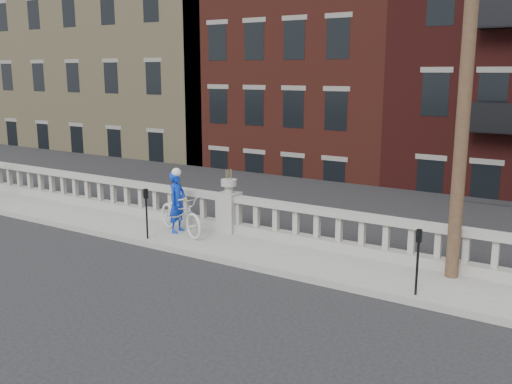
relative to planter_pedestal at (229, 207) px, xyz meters
The scene contains 10 objects.
ground 4.04m from the planter_pedestal, 90.00° to the right, with size 120.00×120.00×0.00m, color black.
sidewalk 1.21m from the planter_pedestal, 90.00° to the right, with size 32.00×2.20×0.15m, color gray.
balustrade 0.19m from the planter_pedestal, ahead, with size 28.00×0.34×1.03m.
planter_pedestal is the anchor object (origin of this frame).
lower_level 19.19m from the planter_pedestal, 88.31° to the left, with size 80.00×44.00×20.80m.
utility_pole 7.61m from the planter_pedestal, ahead, with size 1.60×0.28×10.00m.
parking_meter_c 2.29m from the planter_pedestal, 128.09° to the right, with size 0.10×0.09×1.36m.
parking_meter_d 6.14m from the planter_pedestal, 17.06° to the right, with size 0.10×0.09×1.36m.
bicycle 1.35m from the planter_pedestal, 136.20° to the right, with size 0.74×2.13×1.12m, color silver.
cyclist 1.44m from the planter_pedestal, 143.28° to the right, with size 0.62×0.41×1.70m, color #0C2EB6.
Camera 1 is at (9.00, -8.63, 4.54)m, focal length 40.00 mm.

